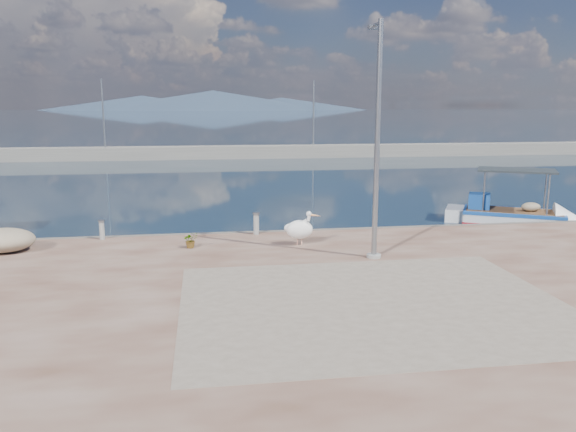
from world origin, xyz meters
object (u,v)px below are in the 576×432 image
at_px(boat_right, 511,218).
at_px(bollard_near, 256,223).
at_px(lamp_post, 377,150).
at_px(pelican, 300,229).

distance_m(boat_right, bollard_near, 11.83).
relative_size(boat_right, lamp_post, 0.85).
distance_m(pelican, bollard_near, 2.22).
height_order(pelican, bollard_near, pelican).
bearing_deg(lamp_post, boat_right, 37.56).
bearing_deg(lamp_post, bollard_near, 131.87).
relative_size(pelican, lamp_post, 0.17).
bearing_deg(bollard_near, boat_right, 13.11).
height_order(pelican, lamp_post, lamp_post).
relative_size(pelican, bollard_near, 1.52).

